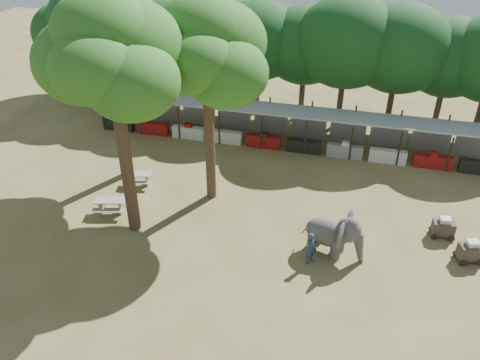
% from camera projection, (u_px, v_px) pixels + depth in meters
% --- Properties ---
extents(ground, '(100.00, 100.00, 0.00)m').
position_uv_depth(ground, '(233.00, 272.00, 22.05)').
color(ground, brown).
rests_on(ground, ground).
extents(vendor_stalls, '(28.00, 2.99, 2.80)m').
position_uv_depth(vendor_stalls, '(286.00, 129.00, 32.85)').
color(vendor_stalls, '#96989E').
rests_on(vendor_stalls, ground).
extents(yard_tree_left, '(7.10, 6.90, 11.02)m').
position_uv_depth(yard_tree_left, '(108.00, 44.00, 25.73)').
color(yard_tree_left, '#332316').
rests_on(yard_tree_left, ground).
extents(yard_tree_center, '(7.10, 6.90, 12.04)m').
position_uv_depth(yard_tree_center, '(110.00, 56.00, 20.41)').
color(yard_tree_center, '#332316').
rests_on(yard_tree_center, ground).
extents(yard_tree_back, '(7.10, 6.90, 11.36)m').
position_uv_depth(yard_tree_back, '(205.00, 51.00, 23.40)').
color(yard_tree_back, '#332316').
rests_on(yard_tree_back, ground).
extents(backdrop_trees, '(46.46, 5.95, 8.33)m').
position_uv_depth(backdrop_trees, '(302.00, 47.00, 34.84)').
color(backdrop_trees, '#332316').
rests_on(backdrop_trees, ground).
extents(elephant, '(3.16, 2.33, 2.35)m').
position_uv_depth(elephant, '(334.00, 234.00, 22.66)').
color(elephant, '#3F3D3D').
rests_on(elephant, ground).
extents(handler, '(0.61, 0.72, 1.70)m').
position_uv_depth(handler, '(311.00, 248.00, 22.23)').
color(handler, '#26384C').
rests_on(handler, ground).
extents(picnic_table_near, '(1.98, 1.86, 0.83)m').
position_uv_depth(picnic_table_near, '(111.00, 204.00, 25.97)').
color(picnic_table_near, gray).
rests_on(picnic_table_near, ground).
extents(picnic_table_far, '(1.81, 1.70, 0.76)m').
position_uv_depth(picnic_table_far, '(139.00, 177.00, 28.52)').
color(picnic_table_far, gray).
rests_on(picnic_table_far, ground).
extents(cart_front, '(1.40, 1.11, 1.19)m').
position_uv_depth(cart_front, '(471.00, 251.00, 22.46)').
color(cart_front, '#332721').
rests_on(cart_front, ground).
extents(cart_back, '(1.25, 0.89, 1.15)m').
position_uv_depth(cart_back, '(443.00, 227.00, 24.10)').
color(cart_back, '#332721').
rests_on(cart_back, ground).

